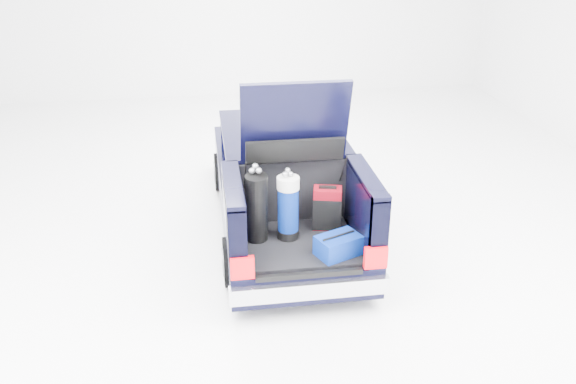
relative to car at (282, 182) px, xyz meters
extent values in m
plane|color=white|center=(0.00, -0.11, -0.67)|extent=(14.00, 14.00, 0.00)
cube|color=black|center=(0.00, 0.54, -0.17)|extent=(1.75, 3.00, 0.70)
cube|color=black|center=(0.00, 2.11, -0.27)|extent=(1.70, 0.30, 0.50)
cube|color=#B6B6BE|center=(0.00, 2.25, -0.34)|extent=(1.72, 0.10, 0.22)
cube|color=black|center=(0.00, 0.04, 0.45)|extent=(1.55, 1.95, 0.54)
cube|color=black|center=(0.00, 0.04, 0.74)|extent=(1.62, 2.05, 0.06)
cube|color=black|center=(0.00, -1.61, -0.32)|extent=(1.75, 1.30, 0.40)
cube|color=black|center=(0.00, -1.59, -0.10)|extent=(1.32, 1.18, 0.05)
cube|color=black|center=(-0.78, -1.61, 0.30)|extent=(0.20, 1.30, 0.85)
cube|color=black|center=(0.78, -1.61, 0.30)|extent=(0.20, 1.30, 0.85)
cube|color=black|center=(-0.78, -1.61, 0.74)|extent=(0.20, 1.30, 0.06)
cube|color=black|center=(0.78, -1.61, 0.74)|extent=(0.20, 1.30, 0.06)
cube|color=black|center=(0.00, -0.99, 0.30)|extent=(1.36, 0.08, 0.84)
cube|color=#B6B6BE|center=(0.00, -2.29, -0.29)|extent=(1.80, 0.12, 0.20)
cube|color=red|center=(-0.74, -2.26, 0.05)|extent=(0.26, 0.07, 0.26)
cube|color=red|center=(0.74, -2.26, 0.05)|extent=(0.26, 0.07, 0.26)
cube|color=black|center=(0.00, -2.25, -0.12)|extent=(1.20, 0.06, 0.06)
cube|color=black|center=(0.00, -1.16, 1.29)|extent=(1.28, 0.33, 1.03)
cube|color=black|center=(0.00, -1.12, 1.43)|extent=(0.95, 0.17, 0.54)
cylinder|color=black|center=(-0.82, 1.34, -0.36)|extent=(0.20, 0.62, 0.62)
cylinder|color=slate|center=(-0.82, 1.34, -0.36)|extent=(0.23, 0.36, 0.36)
cylinder|color=black|center=(0.82, 1.34, -0.36)|extent=(0.20, 0.62, 0.62)
cylinder|color=slate|center=(0.82, 1.34, -0.36)|extent=(0.23, 0.36, 0.36)
cylinder|color=black|center=(-0.82, -1.46, -0.36)|extent=(0.20, 0.62, 0.62)
cylinder|color=slate|center=(-0.82, -1.46, -0.36)|extent=(0.23, 0.36, 0.36)
cylinder|color=black|center=(0.82, -1.46, -0.36)|extent=(0.20, 0.62, 0.62)
cylinder|color=slate|center=(0.82, -1.46, -0.36)|extent=(0.23, 0.36, 0.36)
cube|color=#66030D|center=(0.39, -1.28, 0.20)|extent=(0.38, 0.29, 0.54)
cube|color=black|center=(0.39, -1.28, 0.48)|extent=(0.22, 0.10, 0.03)
cube|color=black|center=(0.39, -1.38, 0.14)|extent=(0.35, 0.10, 0.41)
cylinder|color=black|center=(-0.50, -1.48, 0.36)|extent=(0.28, 0.35, 0.88)
cube|color=white|center=(-0.50, -1.36, 0.39)|extent=(0.10, 0.03, 0.31)
sphere|color=#99999E|center=(-0.54, -1.46, 0.83)|extent=(0.07, 0.07, 0.07)
sphere|color=#99999E|center=(-0.47, -1.51, 0.85)|extent=(0.07, 0.07, 0.07)
cylinder|color=black|center=(-0.12, -1.45, -0.02)|extent=(0.28, 0.28, 0.10)
cylinder|color=navy|center=(-0.12, -1.45, 0.31)|extent=(0.26, 0.26, 0.56)
cylinder|color=white|center=(-0.12, -1.45, 0.65)|extent=(0.28, 0.28, 0.14)
sphere|color=#99999E|center=(-0.09, -1.43, 0.75)|extent=(0.07, 0.07, 0.07)
sphere|color=#99999E|center=(-0.12, -1.41, 0.79)|extent=(0.07, 0.07, 0.07)
cube|color=navy|center=(0.39, -1.94, 0.04)|extent=(0.58, 0.49, 0.24)
cylinder|color=black|center=(0.39, -1.94, 0.17)|extent=(0.40, 0.19, 0.03)
camera|label=1|loc=(-1.06, -7.84, 3.58)|focal=38.00mm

